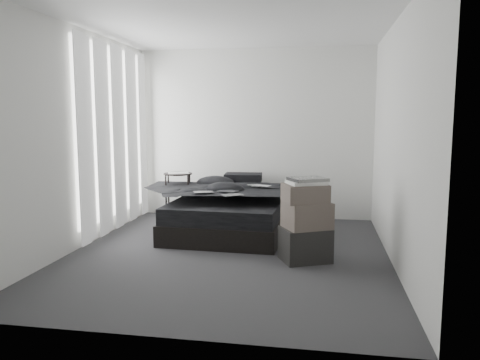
% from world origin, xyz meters
% --- Properties ---
extents(floor, '(3.60, 4.20, 0.01)m').
position_xyz_m(floor, '(0.00, 0.00, 0.00)').
color(floor, '#343437').
rests_on(floor, ground).
extents(ceiling, '(3.60, 4.20, 0.01)m').
position_xyz_m(ceiling, '(0.00, 0.00, 2.60)').
color(ceiling, white).
rests_on(ceiling, ground).
extents(wall_back, '(3.60, 0.01, 2.60)m').
position_xyz_m(wall_back, '(0.00, 2.10, 1.30)').
color(wall_back, silver).
rests_on(wall_back, ground).
extents(wall_front, '(3.60, 0.01, 2.60)m').
position_xyz_m(wall_front, '(0.00, -2.10, 1.30)').
color(wall_front, silver).
rests_on(wall_front, ground).
extents(wall_left, '(0.01, 4.20, 2.60)m').
position_xyz_m(wall_left, '(-1.80, 0.00, 1.30)').
color(wall_left, silver).
rests_on(wall_left, ground).
extents(wall_right, '(0.01, 4.20, 2.60)m').
position_xyz_m(wall_right, '(1.80, 0.00, 1.30)').
color(wall_right, silver).
rests_on(wall_right, ground).
extents(window_left, '(0.02, 2.00, 2.30)m').
position_xyz_m(window_left, '(-1.78, 0.90, 1.35)').
color(window_left, white).
rests_on(window_left, wall_left).
extents(curtain_left, '(0.06, 2.12, 2.48)m').
position_xyz_m(curtain_left, '(-1.73, 0.90, 1.28)').
color(curtain_left, white).
rests_on(curtain_left, wall_left).
extents(bed, '(1.53, 1.98, 0.26)m').
position_xyz_m(bed, '(-0.16, 1.02, 0.13)').
color(bed, black).
rests_on(bed, floor).
extents(mattress, '(1.48, 1.93, 0.21)m').
position_xyz_m(mattress, '(-0.16, 1.02, 0.36)').
color(mattress, black).
rests_on(mattress, bed).
extents(duvet, '(1.49, 1.70, 0.22)m').
position_xyz_m(duvet, '(-0.16, 0.97, 0.58)').
color(duvet, black).
rests_on(duvet, mattress).
extents(pillow_lower, '(0.60, 0.42, 0.13)m').
position_xyz_m(pillow_lower, '(-0.18, 1.77, 0.53)').
color(pillow_lower, black).
rests_on(pillow_lower, mattress).
extents(pillow_upper, '(0.57, 0.41, 0.12)m').
position_xyz_m(pillow_upper, '(-0.12, 1.75, 0.66)').
color(pillow_upper, black).
rests_on(pillow_upper, pillow_lower).
extents(laptop, '(0.36, 0.29, 0.02)m').
position_xyz_m(laptop, '(0.19, 1.05, 0.70)').
color(laptop, silver).
rests_on(laptop, duvet).
extents(comic_a, '(0.28, 0.23, 0.01)m').
position_xyz_m(comic_a, '(-0.42, 0.51, 0.70)').
color(comic_a, black).
rests_on(comic_a, duvet).
extents(comic_b, '(0.28, 0.21, 0.01)m').
position_xyz_m(comic_b, '(-0.13, 0.64, 0.70)').
color(comic_b, black).
rests_on(comic_b, duvet).
extents(comic_c, '(0.29, 0.27, 0.01)m').
position_xyz_m(comic_c, '(-0.02, 0.36, 0.71)').
color(comic_c, black).
rests_on(comic_c, duvet).
extents(side_stand, '(0.48, 0.48, 0.75)m').
position_xyz_m(side_stand, '(-0.99, 1.30, 0.38)').
color(side_stand, black).
rests_on(side_stand, floor).
extents(papers, '(0.35, 0.31, 0.02)m').
position_xyz_m(papers, '(-0.98, 1.29, 0.76)').
color(papers, white).
rests_on(papers, side_stand).
extents(floor_books, '(0.20, 0.24, 0.15)m').
position_xyz_m(floor_books, '(-0.90, 1.08, 0.07)').
color(floor_books, black).
rests_on(floor_books, floor).
extents(box_lower, '(0.61, 0.56, 0.37)m').
position_xyz_m(box_lower, '(0.88, -0.10, 0.18)').
color(box_lower, black).
rests_on(box_lower, floor).
extents(box_mid, '(0.58, 0.54, 0.28)m').
position_xyz_m(box_mid, '(0.89, -0.11, 0.51)').
color(box_mid, '#554A43').
rests_on(box_mid, box_lower).
extents(box_upper, '(0.54, 0.49, 0.19)m').
position_xyz_m(box_upper, '(0.87, -0.11, 0.75)').
color(box_upper, '#554A43').
rests_on(box_upper, box_mid).
extents(art_book_white, '(0.47, 0.43, 0.04)m').
position_xyz_m(art_book_white, '(0.88, -0.10, 0.86)').
color(art_book_white, silver).
rests_on(art_book_white, box_upper).
extents(art_book_snake, '(0.46, 0.44, 0.03)m').
position_xyz_m(art_book_snake, '(0.89, -0.11, 0.90)').
color(art_book_snake, silver).
rests_on(art_book_snake, art_book_white).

